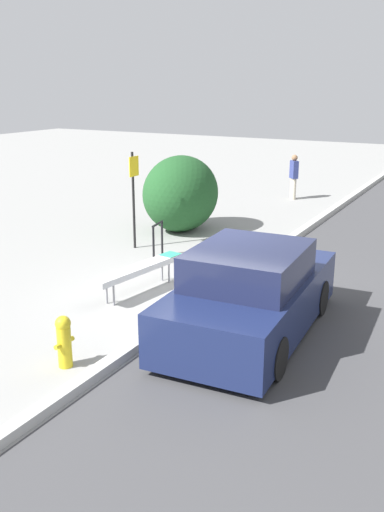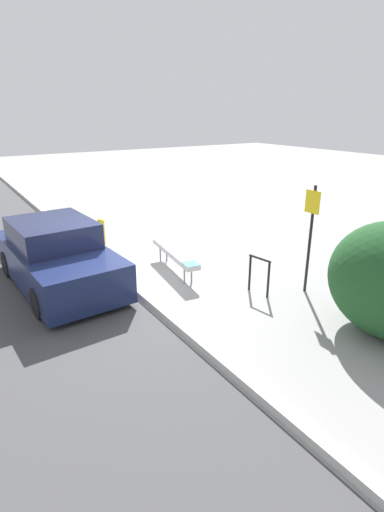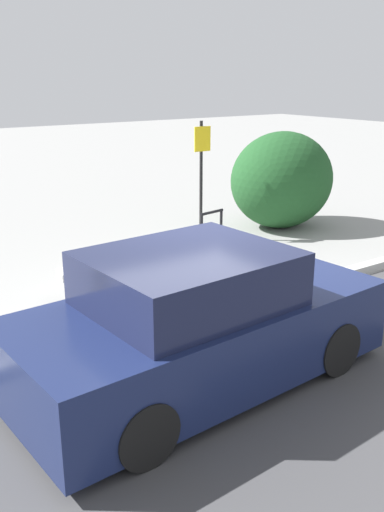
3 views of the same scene
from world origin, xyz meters
name	(u,v)px [view 1 (image 1 of 3)]	position (x,y,z in m)	size (l,w,h in m)	color
ground_plane	(206,301)	(0.00, 0.00, 0.00)	(60.00, 60.00, 0.00)	gray
curb	(206,297)	(0.00, 0.00, 0.07)	(60.00, 0.20, 0.13)	#B7B7B2
bench	(139,269)	(-0.21, 1.30, 0.46)	(2.26, 0.63, 0.53)	gray
bike_rack	(158,237)	(1.83, 2.17, 0.50)	(0.55, 0.14, 0.83)	black
sign_post	(134,191)	(2.28, 3.10, 1.38)	(0.36, 0.08, 2.30)	black
fire_hydrant	(64,340)	(-3.19, 0.57, 0.41)	(0.36, 0.22, 0.77)	gold
shrub_hedge	(181,194)	(4.28, 2.97, 1.01)	(2.31, 1.90, 2.01)	#1E4C23
pedestrian	(294,176)	(9.88, 1.76, 0.81)	(0.38, 0.37, 1.51)	#B7AD99
parked_car_near	(251,295)	(-0.94, -1.28, 0.66)	(4.10, 1.98, 1.46)	black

